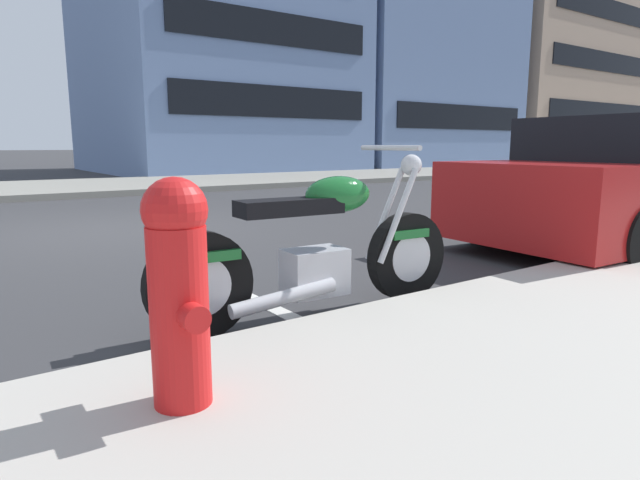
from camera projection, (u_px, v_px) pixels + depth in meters
ground_plane at (110, 231)px, 7.15m from camera, size 260.00×260.00×0.00m
sidewalk_far_curb at (395, 174)px, 19.84m from camera, size 120.00×5.00×0.14m
parking_stall_stripe at (268, 305)px, 3.80m from camera, size 0.12×2.20×0.01m
parked_motorcycle at (318, 252)px, 3.51m from camera, size 2.20×0.62×1.12m
parked_car_near_corner at (633, 185)px, 6.09m from camera, size 4.45×2.14×1.41m
fire_hydrant at (178, 287)px, 2.00m from camera, size 0.24×0.36×0.87m
townhouse_near_left at (209, 29)px, 22.88m from camera, size 9.35×10.88×11.97m
townhouse_corner_block at (387, 63)px, 28.51m from camera, size 9.80×10.44×10.82m
townhouse_behind_pole at (526, 56)px, 35.53m from camera, size 13.12×10.89×13.76m
townhouse_mid_block at (635, 68)px, 43.55m from camera, size 15.10×10.42×14.43m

